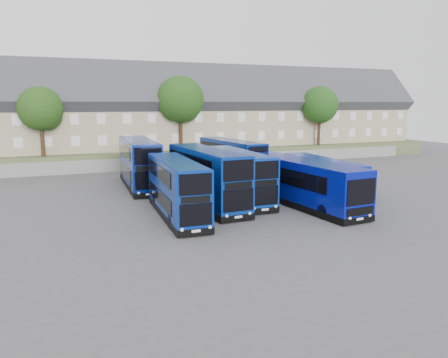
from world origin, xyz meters
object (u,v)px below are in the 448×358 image
tree_west (42,110)px  dd_front_left (177,190)px  coach_east_a (301,183)px  tree_east (320,106)px  tree_mid (181,101)px  dd_front_mid (207,178)px  tree_far (327,104)px

tree_west → dd_front_left: bearing=-70.4°
coach_east_a → tree_west: (-18.37, 23.68, 5.33)m
dd_front_left → tree_east: (27.57, 23.69, 5.45)m
tree_west → tree_mid: tree_mid is taller
dd_front_mid → tree_mid: tree_mid is taller
tree_west → tree_far: size_ratio=0.88×
tree_far → tree_west: bearing=-170.5°
dd_front_left → dd_front_mid: bearing=42.3°
tree_east → tree_far: (6.00, 7.00, 0.34)m
dd_front_left → tree_mid: (7.57, 24.19, 6.13)m
tree_far → dd_front_mid: bearing=-137.2°
tree_mid → tree_east: tree_mid is taller
dd_front_left → tree_far: tree_far is taller
coach_east_a → tree_far: bearing=47.8°
tree_west → tree_east: bearing=0.0°
tree_east → dd_front_left: bearing=-139.3°
dd_front_mid → tree_mid: (4.49, 21.69, 5.93)m
dd_front_mid → tree_west: tree_west is taller
coach_east_a → tree_far: tree_far is taller
dd_front_mid → tree_mid: bearing=75.6°
tree_east → tree_far: tree_far is taller
dd_front_left → coach_east_a: (9.95, 0.01, -0.22)m
tree_mid → coach_east_a: bearing=-84.4°
tree_east → tree_west: bearing=-180.0°
dd_front_left → coach_east_a: dd_front_left is taller
tree_far → tree_east: bearing=-130.6°
dd_front_left → coach_east_a: size_ratio=0.78×
tree_west → tree_east: tree_east is taller
dd_front_mid → tree_west: 24.61m
dd_front_left → tree_west: 25.66m
tree_mid → tree_west: bearing=-178.2°
coach_east_a → dd_front_mid: bearing=155.5°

